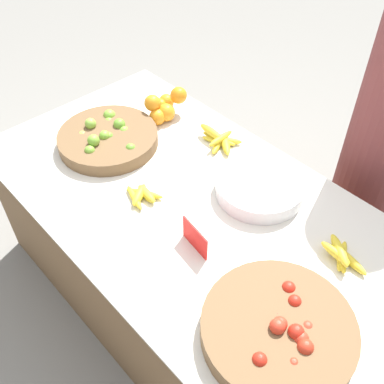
# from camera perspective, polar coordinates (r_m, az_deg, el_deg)

# --- Properties ---
(ground_plane) EXTENTS (12.00, 12.00, 0.00)m
(ground_plane) POSITION_cam_1_polar(r_m,az_deg,el_deg) (2.24, 0.00, -12.91)
(ground_plane) COLOR gray
(market_table) EXTENTS (1.81, 0.98, 0.65)m
(market_table) POSITION_cam_1_polar(r_m,az_deg,el_deg) (1.97, 0.00, -7.80)
(market_table) COLOR brown
(market_table) RESTS_ON ground_plane
(lime_bowl) EXTENTS (0.43, 0.43, 0.10)m
(lime_bowl) POSITION_cam_1_polar(r_m,az_deg,el_deg) (2.00, -10.59, 6.75)
(lime_bowl) COLOR brown
(lime_bowl) RESTS_ON market_table
(tomato_basket) EXTENTS (0.46, 0.46, 0.10)m
(tomato_basket) POSITION_cam_1_polar(r_m,az_deg,el_deg) (1.39, 10.96, -16.83)
(tomato_basket) COLOR brown
(tomato_basket) RESTS_ON market_table
(orange_pile) EXTENTS (0.15, 0.21, 0.13)m
(orange_pile) POSITION_cam_1_polar(r_m,az_deg,el_deg) (2.13, -3.55, 10.85)
(orange_pile) COLOR orange
(orange_pile) RESTS_ON market_table
(metal_bowl) EXTENTS (0.34, 0.34, 0.07)m
(metal_bowl) POSITION_cam_1_polar(r_m,az_deg,el_deg) (1.75, 8.60, 0.63)
(metal_bowl) COLOR silver
(metal_bowl) RESTS_ON market_table
(price_sign) EXTENTS (0.14, 0.02, 0.10)m
(price_sign) POSITION_cam_1_polar(r_m,az_deg,el_deg) (1.54, 0.38, -5.86)
(price_sign) COLOR red
(price_sign) RESTS_ON market_table
(banana_bunch_middle_right) EXTENTS (0.18, 0.13, 0.06)m
(banana_bunch_middle_right) POSITION_cam_1_polar(r_m,az_deg,el_deg) (1.61, 18.44, -7.56)
(banana_bunch_middle_right) COLOR yellow
(banana_bunch_middle_right) RESTS_ON market_table
(banana_bunch_middle_left) EXTENTS (0.22, 0.17, 0.06)m
(banana_bunch_middle_left) POSITION_cam_1_polar(r_m,az_deg,el_deg) (1.98, 3.56, 6.67)
(banana_bunch_middle_left) COLOR yellow
(banana_bunch_middle_left) RESTS_ON market_table
(banana_bunch_front_left) EXTENTS (0.15, 0.13, 0.04)m
(banana_bunch_front_left) POSITION_cam_1_polar(r_m,az_deg,el_deg) (1.74, -6.43, -0.36)
(banana_bunch_front_left) COLOR yellow
(banana_bunch_front_left) RESTS_ON market_table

